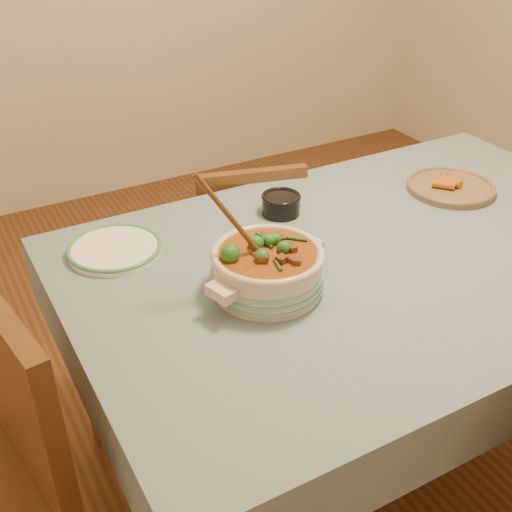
{
  "coord_description": "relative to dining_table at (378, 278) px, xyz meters",
  "views": [
    {
      "loc": [
        -1.02,
        -1.13,
        1.66
      ],
      "look_at": [
        -0.38,
        0.01,
        0.85
      ],
      "focal_mm": 45.0,
      "sensor_mm": 36.0,
      "label": 1
    }
  ],
  "objects": [
    {
      "name": "chair_far",
      "position": [
        -0.07,
        0.64,
        -0.21
      ],
      "size": [
        0.45,
        0.45,
        0.79
      ],
      "rotation": [
        0.0,
        0.0,
        2.88
      ],
      "color": "brown",
      "rests_on": "floor"
    },
    {
      "name": "dining_table",
      "position": [
        0.0,
        0.0,
        0.0
      ],
      "size": [
        1.68,
        1.08,
        0.76
      ],
      "color": "brown",
      "rests_on": "floor"
    },
    {
      "name": "condiment_bowl",
      "position": [
        -0.13,
        0.31,
        0.13
      ],
      "size": [
        0.12,
        0.12,
        0.06
      ],
      "rotation": [
        0.0,
        0.0,
        -0.01
      ],
      "color": "black",
      "rests_on": "dining_table"
    },
    {
      "name": "fried_plate",
      "position": [
        0.42,
        0.18,
        0.11
      ],
      "size": [
        0.3,
        0.3,
        0.05
      ],
      "rotation": [
        0.0,
        0.0,
        0.11
      ],
      "color": "#806447",
      "rests_on": "dining_table"
    },
    {
      "name": "floor",
      "position": [
        0.0,
        0.0,
        -0.66
      ],
      "size": [
        4.5,
        4.5,
        0.0
      ],
      "primitive_type": "plane",
      "color": "#4F2A16",
      "rests_on": "ground"
    },
    {
      "name": "stew_casserole",
      "position": [
        -0.36,
        -0.01,
        0.16
      ],
      "size": [
        0.35,
        0.33,
        0.32
      ],
      "rotation": [
        0.0,
        0.0,
        0.28
      ],
      "color": "beige",
      "rests_on": "dining_table"
    },
    {
      "name": "white_plate",
      "position": [
        -0.63,
        0.34,
        0.1
      ],
      "size": [
        0.31,
        0.31,
        0.02
      ],
      "rotation": [
        0.0,
        0.0,
        -0.28
      ],
      "color": "white",
      "rests_on": "dining_table"
    }
  ]
}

